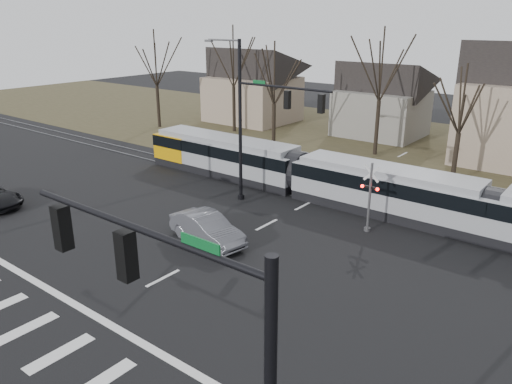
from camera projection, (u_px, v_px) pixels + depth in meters
The scene contains 14 objects.
ground at pixel (128, 296), 21.55m from camera, with size 140.00×140.00×0.00m, color black.
grass_verge at pixel (411, 150), 45.37m from camera, with size 140.00×28.00×0.01m, color #38331E.
crosswalk at pixel (42, 341), 18.57m from camera, with size 27.00×2.60×0.01m.
stop_line at pixel (92, 314), 20.21m from camera, with size 28.00×0.35×0.01m, color silver.
lane_dashes at pixel (320, 197), 33.46m from camera, with size 0.18×30.00×0.01m.
rail_pair at pixel (319, 198), 33.31m from camera, with size 90.00×1.52×0.06m.
tram at pixel (384, 188), 30.36m from camera, with size 38.61×2.87×2.93m.
sedan at pixel (207, 229), 26.48m from camera, with size 5.04×2.49×1.59m, color #57585F.
signal_pole_near_right at pixel (191, 362), 9.51m from camera, with size 6.72×0.44×8.00m.
signal_pole_far at pixel (260, 116), 30.38m from camera, with size 9.28×0.44×10.20m.
rail_crossing_signal at pixel (369, 200), 27.55m from camera, with size 1.08×0.36×4.00m.
tree_row at pixel (413, 106), 38.10m from camera, with size 59.20×7.20×10.00m.
house_a at pixel (253, 82), 57.00m from camera, with size 9.72×8.64×8.60m.
house_b at pixel (382, 96), 49.95m from camera, with size 8.64×7.56×7.65m.
Camera 1 is at (15.96, -11.47, 11.37)m, focal length 35.00 mm.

